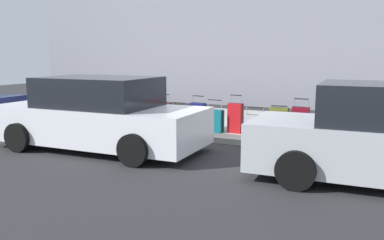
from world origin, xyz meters
TOP-DOWN VIEW (x-y plane):
  - ground_plane at (0.00, 0.00)m, footprint 40.00×40.00m
  - sidewalk_curb at (0.00, -2.50)m, footprint 18.00×5.00m
  - suitcase_teal_0 at (-3.61, -0.71)m, footprint 0.38×0.21m
  - suitcase_navy_1 at (-3.11, -0.78)m, footprint 0.41×0.20m
  - suitcase_black_2 at (-2.60, -0.69)m, footprint 0.42×0.24m
  - suitcase_maroon_3 at (-2.10, -0.71)m, footprint 0.39×0.21m
  - suitcase_olive_4 at (-1.58, -0.76)m, footprint 0.46×0.21m
  - suitcase_silver_5 at (-1.00, -0.71)m, footprint 0.52×0.26m
  - suitcase_red_6 at (-0.47, -0.79)m, footprint 0.37×0.25m
  - suitcase_teal_7 at (0.04, -0.64)m, footprint 0.47×0.24m
  - suitcase_navy_8 at (0.57, -0.77)m, footprint 0.41×0.23m
  - suitcase_black_9 at (1.09, -0.74)m, footprint 0.45×0.26m
  - suitcase_maroon_10 at (1.59, -0.79)m, footprint 0.35×0.21m
  - suitcase_olive_11 at (2.05, -0.68)m, footprint 0.38×0.29m
  - fire_hydrant at (2.87, -0.72)m, footprint 0.39×0.21m
  - bollard_post at (3.47, -0.57)m, footprint 0.14×0.14m
  - parked_car_white_1 at (1.87, 1.66)m, footprint 4.81×2.26m

SIDE VIEW (x-z plane):
  - ground_plane at x=0.00m, z-range 0.00..0.00m
  - sidewalk_curb at x=0.00m, z-range 0.00..0.14m
  - suitcase_silver_5 at x=-1.00m, z-range 0.04..0.75m
  - suitcase_black_2 at x=-2.60m, z-range 0.02..0.79m
  - suitcase_teal_7 at x=0.04m, z-range 0.01..0.85m
  - suitcase_navy_1 at x=-3.11m, z-range 0.02..0.85m
  - suitcase_black_9 at x=1.09m, z-range 0.11..0.82m
  - suitcase_maroon_10 at x=1.59m, z-range 0.02..0.93m
  - suitcase_teal_0 at x=-3.61m, z-range 0.01..0.95m
  - suitcase_olive_11 at x=2.05m, z-range 0.11..0.84m
  - bollard_post at x=3.47m, z-range 0.14..0.82m
  - suitcase_navy_8 at x=0.57m, z-range 0.04..0.95m
  - suitcase_olive_4 at x=-1.58m, z-range 0.11..0.88m
  - fire_hydrant at x=2.87m, z-range 0.16..0.87m
  - suitcase_red_6 at x=-0.47m, z-range 0.03..1.01m
  - suitcase_maroon_3 at x=-2.10m, z-range 0.04..1.01m
  - parked_car_white_1 at x=1.87m, z-range -0.05..1.57m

